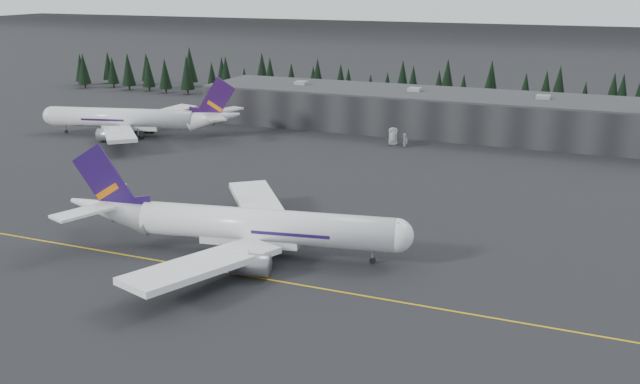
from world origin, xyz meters
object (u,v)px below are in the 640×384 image
at_px(terminal, 444,113).
at_px(jet_parked, 139,119).
at_px(jet_main, 236,225).
at_px(gse_vehicle_b, 405,145).
at_px(gse_vehicle_a, 393,143).

distance_m(terminal, jet_parked, 96.71).
height_order(jet_main, gse_vehicle_b, jet_main).
relative_size(terminal, gse_vehicle_a, 29.48).
relative_size(terminal, jet_main, 2.49).
bearing_deg(gse_vehicle_b, jet_main, -22.70).
distance_m(jet_main, gse_vehicle_b, 93.27).
height_order(terminal, gse_vehicle_b, terminal).
height_order(jet_parked, gse_vehicle_b, jet_parked).
bearing_deg(jet_main, gse_vehicle_b, 76.67).
bearing_deg(gse_vehicle_b, gse_vehicle_a, -116.02).
bearing_deg(jet_parked, gse_vehicle_b, 178.35).
xyz_separation_m(terminal, jet_parked, (-87.03, -42.17, -0.91)).
bearing_deg(gse_vehicle_a, jet_main, -107.15).
distance_m(terminal, gse_vehicle_b, 26.43).
relative_size(terminal, jet_parked, 2.50).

